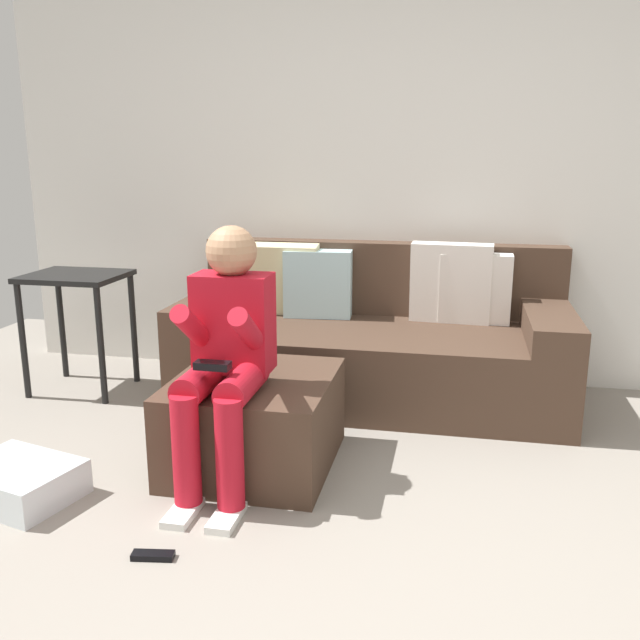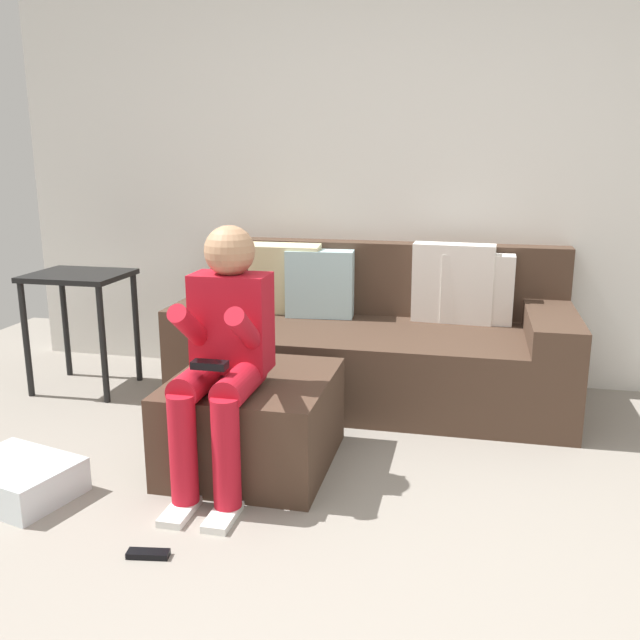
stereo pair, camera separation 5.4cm
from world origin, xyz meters
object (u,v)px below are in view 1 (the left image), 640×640
Objects in this scene: person_seated at (225,349)px; remote_near_ottoman at (153,556)px; side_table at (77,295)px; ottoman at (255,421)px; storage_bin at (18,482)px; couch_sectional at (373,342)px.

person_seated reaches higher than remote_near_ottoman.
side_table is at bearing 117.99° from remote_near_ottoman.
side_table is (-1.30, 0.76, 0.37)m from ottoman.
person_seated is 1.01m from storage_bin.
storage_bin is at bearing -70.69° from side_table.
couch_sectional is 4.67× the size of storage_bin.
ottoman is (-0.40, -1.02, -0.11)m from couch_sectional.
person_seated is (-0.45, -1.23, 0.29)m from couch_sectional.
person_seated is at bearing -110.30° from couch_sectional.
person_seated is 2.36× the size of storage_bin.
couch_sectional reaches higher than ottoman.
side_table is (-1.70, -0.26, 0.26)m from couch_sectional.
remote_near_ottoman is at bearing -21.87° from storage_bin.
person_seated is (-0.05, -0.21, 0.40)m from ottoman.
storage_bin is at bearing -129.54° from couch_sectional.
person_seated reaches higher than couch_sectional.
couch_sectional is 1.74m from side_table.
side_table reaches higher than remote_near_ottoman.
storage_bin reaches higher than remote_near_ottoman.
couch_sectional reaches higher than remote_near_ottoman.
storage_bin is at bearing -159.73° from person_seated.
couch_sectional is at bearing 8.56° from side_table.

